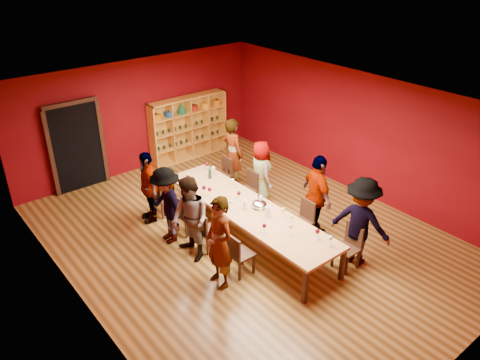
% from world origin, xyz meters
% --- Properties ---
extents(room_shell, '(7.10, 9.10, 3.04)m').
position_xyz_m(room_shell, '(0.00, 0.00, 1.50)').
color(room_shell, brown).
rests_on(room_shell, ground).
extents(tasting_table, '(1.10, 4.50, 0.75)m').
position_xyz_m(tasting_table, '(0.00, 0.00, 0.70)').
color(tasting_table, tan).
rests_on(tasting_table, ground).
extents(doorway, '(1.40, 0.17, 2.30)m').
position_xyz_m(doorway, '(-1.80, 4.43, 1.12)').
color(doorway, black).
rests_on(doorway, ground).
extents(shelving_unit, '(2.40, 0.40, 1.80)m').
position_xyz_m(shelving_unit, '(1.40, 4.32, 0.98)').
color(shelving_unit, gold).
rests_on(shelving_unit, ground).
extents(chair_person_left_1, '(0.42, 0.42, 0.89)m').
position_xyz_m(chair_person_left_1, '(-0.91, -0.83, 0.50)').
color(chair_person_left_1, black).
rests_on(chair_person_left_1, ground).
extents(person_left_1, '(0.52, 0.69, 1.80)m').
position_xyz_m(person_left_1, '(-1.33, -0.83, 0.90)').
color(person_left_1, silver).
rests_on(person_left_1, ground).
extents(chair_person_left_2, '(0.42, 0.42, 0.89)m').
position_xyz_m(chair_person_left_2, '(-0.91, 0.19, 0.50)').
color(chair_person_left_2, black).
rests_on(chair_person_left_2, ground).
extents(person_left_2, '(0.52, 0.88, 1.75)m').
position_xyz_m(person_left_2, '(-1.27, 0.19, 0.87)').
color(person_left_2, tan).
rests_on(person_left_2, ground).
extents(chair_person_left_3, '(0.42, 0.42, 0.89)m').
position_xyz_m(chair_person_left_3, '(-0.91, 0.97, 0.50)').
color(chair_person_left_3, black).
rests_on(chair_person_left_3, ground).
extents(person_left_3, '(0.58, 1.13, 1.68)m').
position_xyz_m(person_left_3, '(-1.33, 0.97, 0.84)').
color(person_left_3, '#161E3C').
rests_on(person_left_3, ground).
extents(chair_person_left_4, '(0.42, 0.42, 0.89)m').
position_xyz_m(chair_person_left_4, '(-0.91, 1.95, 0.50)').
color(chair_person_left_4, black).
rests_on(chair_person_left_4, ground).
extents(person_left_4, '(0.66, 1.05, 1.67)m').
position_xyz_m(person_left_4, '(-1.21, 1.95, 0.83)').
color(person_left_4, beige).
rests_on(person_left_4, ground).
extents(chair_person_right_0, '(0.42, 0.42, 0.89)m').
position_xyz_m(chair_person_right_0, '(0.91, -1.97, 0.50)').
color(chair_person_right_0, black).
rests_on(chair_person_right_0, ground).
extents(person_right_0, '(0.81, 1.27, 1.82)m').
position_xyz_m(person_right_0, '(1.16, -1.97, 0.91)').
color(person_right_0, '#5C85BF').
rests_on(person_right_0, ground).
extents(chair_person_right_1, '(0.42, 0.42, 0.89)m').
position_xyz_m(chair_person_right_1, '(0.91, -0.76, 0.50)').
color(chair_person_right_1, black).
rests_on(chair_person_right_1, ground).
extents(person_right_1, '(0.81, 1.16, 1.82)m').
position_xyz_m(person_right_1, '(1.27, -0.76, 0.91)').
color(person_right_1, silver).
rests_on(person_right_1, ground).
extents(chair_person_right_3, '(0.42, 0.42, 0.89)m').
position_xyz_m(chair_person_right_3, '(0.91, 1.02, 0.50)').
color(chair_person_right_3, black).
rests_on(chair_person_right_3, ground).
extents(person_right_3, '(0.60, 0.84, 1.55)m').
position_xyz_m(person_right_3, '(1.27, 1.02, 0.78)').
color(person_right_3, '#5784B3').
rests_on(person_right_3, ground).
extents(chair_person_right_4, '(0.42, 0.42, 0.89)m').
position_xyz_m(chair_person_right_4, '(0.91, 2.00, 0.50)').
color(chair_person_right_4, black).
rests_on(chair_person_right_4, ground).
extents(person_right_4, '(0.51, 0.69, 1.85)m').
position_xyz_m(person_right_4, '(1.21, 2.00, 0.93)').
color(person_right_4, '#4B4C50').
rests_on(person_right_4, ground).
extents(wine_glass_0, '(0.09, 0.09, 0.22)m').
position_xyz_m(wine_glass_0, '(0.30, -1.98, 0.91)').
color(wine_glass_0, white).
rests_on(wine_glass_0, tasting_table).
extents(wine_glass_1, '(0.08, 0.08, 0.20)m').
position_xyz_m(wine_glass_1, '(0.02, -1.25, 0.90)').
color(wine_glass_1, white).
rests_on(wine_glass_1, tasting_table).
extents(wine_glass_2, '(0.08, 0.08, 0.19)m').
position_xyz_m(wine_glass_2, '(-0.01, -0.44, 0.89)').
color(wine_glass_2, white).
rests_on(wine_glass_2, tasting_table).
extents(wine_glass_3, '(0.08, 0.08, 0.21)m').
position_xyz_m(wine_glass_3, '(0.07, 0.35, 0.90)').
color(wine_glass_3, white).
rests_on(wine_glass_3, tasting_table).
extents(wine_glass_4, '(0.09, 0.09, 0.22)m').
position_xyz_m(wine_glass_4, '(-0.36, 1.64, 0.91)').
color(wine_glass_4, white).
rests_on(wine_glass_4, tasting_table).
extents(wine_glass_5, '(0.09, 0.09, 0.22)m').
position_xyz_m(wine_glass_5, '(-0.37, 1.00, 0.91)').
color(wine_glass_5, white).
rests_on(wine_glass_5, tasting_table).
extents(wine_glass_6, '(0.09, 0.09, 0.22)m').
position_xyz_m(wine_glass_6, '(0.27, -1.69, 0.91)').
color(wine_glass_6, white).
rests_on(wine_glass_6, tasting_table).
extents(wine_glass_7, '(0.09, 0.09, 0.22)m').
position_xyz_m(wine_glass_7, '(0.36, 1.93, 0.91)').
color(wine_glass_7, white).
rests_on(wine_glass_7, tasting_table).
extents(wine_glass_8, '(0.09, 0.09, 0.22)m').
position_xyz_m(wine_glass_8, '(-0.32, 0.87, 0.91)').
color(wine_glass_8, white).
rests_on(wine_glass_8, tasting_table).
extents(wine_glass_9, '(0.08, 0.08, 0.20)m').
position_xyz_m(wine_glass_9, '(-0.34, -0.92, 0.90)').
color(wine_glass_9, white).
rests_on(wine_glass_9, tasting_table).
extents(wine_glass_10, '(0.09, 0.09, 0.22)m').
position_xyz_m(wine_glass_10, '(-0.29, 0.16, 0.91)').
color(wine_glass_10, white).
rests_on(wine_glass_10, tasting_table).
extents(wine_glass_11, '(0.08, 0.08, 0.21)m').
position_xyz_m(wine_glass_11, '(0.31, -0.07, 0.90)').
color(wine_glass_11, white).
rests_on(wine_glass_11, tasting_table).
extents(wine_glass_12, '(0.08, 0.08, 0.21)m').
position_xyz_m(wine_glass_12, '(0.33, 0.90, 0.90)').
color(wine_glass_12, white).
rests_on(wine_glass_12, tasting_table).
extents(wine_glass_13, '(0.09, 0.09, 0.21)m').
position_xyz_m(wine_glass_13, '(0.36, 1.66, 0.90)').
color(wine_glass_13, white).
rests_on(wine_glass_13, tasting_table).
extents(wine_glass_14, '(0.08, 0.08, 0.20)m').
position_xyz_m(wine_glass_14, '(0.34, -0.72, 0.90)').
color(wine_glass_14, white).
rests_on(wine_glass_14, tasting_table).
extents(wine_glass_15, '(0.08, 0.08, 0.21)m').
position_xyz_m(wine_glass_15, '(0.26, -1.02, 0.90)').
color(wine_glass_15, white).
rests_on(wine_glass_15, tasting_table).
extents(wine_glass_16, '(0.09, 0.09, 0.21)m').
position_xyz_m(wine_glass_16, '(0.32, -0.02, 0.90)').
color(wine_glass_16, white).
rests_on(wine_glass_16, tasting_table).
extents(wine_glass_17, '(0.08, 0.08, 0.20)m').
position_xyz_m(wine_glass_17, '(-0.28, 1.79, 0.89)').
color(wine_glass_17, white).
rests_on(wine_glass_17, tasting_table).
extents(spittoon_bowl, '(0.31, 0.31, 0.17)m').
position_xyz_m(spittoon_bowl, '(0.19, -0.16, 0.82)').
color(spittoon_bowl, silver).
rests_on(spittoon_bowl, tasting_table).
extents(carafe_a, '(0.11, 0.11, 0.23)m').
position_xyz_m(carafe_a, '(-0.08, -0.04, 0.85)').
color(carafe_a, white).
rests_on(carafe_a, tasting_table).
extents(carafe_b, '(0.13, 0.13, 0.26)m').
position_xyz_m(carafe_b, '(0.10, -0.53, 0.87)').
color(carafe_b, white).
rests_on(carafe_b, tasting_table).
extents(wine_bottle, '(0.08, 0.08, 0.29)m').
position_xyz_m(wine_bottle, '(0.18, 1.56, 0.86)').
color(wine_bottle, '#123419').
rests_on(wine_bottle, tasting_table).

